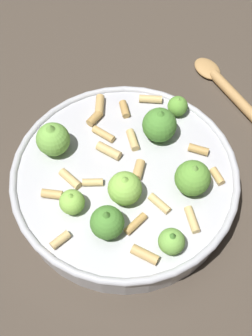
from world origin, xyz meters
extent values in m
plane|color=#42382D|center=(0.00, 0.00, 0.00)|extent=(2.40, 2.40, 0.00)
cylinder|color=#B7B7BC|center=(0.00, 0.00, 0.02)|extent=(0.28, 0.28, 0.05)
torus|color=#B7B7BC|center=(0.00, 0.00, 0.05)|extent=(0.29, 0.29, 0.01)
sphere|color=#4C8933|center=(-0.02, -0.08, 0.07)|extent=(0.04, 0.04, 0.04)
cone|color=#4C8933|center=(-0.02, -0.08, 0.09)|extent=(0.02, 0.02, 0.02)
sphere|color=#8CC64C|center=(0.00, -0.04, 0.07)|extent=(0.04, 0.04, 0.04)
cone|color=#8CC64C|center=(0.00, -0.04, 0.09)|extent=(0.02, 0.02, 0.01)
sphere|color=#609E38|center=(0.07, 0.10, 0.06)|extent=(0.03, 0.03, 0.03)
cone|color=#75B247|center=(0.07, 0.10, 0.08)|extent=(0.01, 0.01, 0.01)
sphere|color=#75B247|center=(-0.09, 0.04, 0.07)|extent=(0.04, 0.04, 0.04)
cone|color=#75B247|center=(-0.09, 0.04, 0.09)|extent=(0.02, 0.02, 0.02)
sphere|color=#75B247|center=(0.05, -0.10, 0.06)|extent=(0.03, 0.03, 0.03)
cone|color=#4C8933|center=(0.05, -0.10, 0.08)|extent=(0.01, 0.01, 0.01)
sphere|color=#609E38|center=(0.08, -0.02, 0.07)|extent=(0.04, 0.04, 0.04)
cone|color=#75B247|center=(0.08, -0.02, 0.09)|extent=(0.02, 0.02, 0.02)
sphere|color=#4C8933|center=(0.05, 0.06, 0.07)|extent=(0.05, 0.05, 0.05)
cone|color=#4C8933|center=(0.05, 0.06, 0.09)|extent=(0.02, 0.02, 0.01)
sphere|color=#8CC64C|center=(-0.06, -0.05, 0.06)|extent=(0.03, 0.03, 0.03)
cone|color=#8CC64C|center=(-0.06, -0.05, 0.08)|extent=(0.02, 0.02, 0.01)
cylinder|color=tan|center=(-0.03, 0.06, 0.05)|extent=(0.03, 0.03, 0.01)
cylinder|color=tan|center=(-0.07, -0.09, 0.05)|extent=(0.02, 0.02, 0.01)
cylinder|color=tan|center=(0.00, 0.10, 0.05)|extent=(0.02, 0.03, 0.01)
cylinder|color=tan|center=(0.08, -0.07, 0.05)|extent=(0.02, 0.03, 0.01)
cylinder|color=tan|center=(0.10, 0.03, 0.05)|extent=(0.03, 0.02, 0.01)
cylinder|color=tan|center=(-0.09, -0.03, 0.05)|extent=(0.03, 0.01, 0.01)
cylinder|color=tan|center=(-0.02, 0.03, 0.06)|extent=(0.03, 0.03, 0.01)
cylinder|color=tan|center=(0.11, -0.01, 0.05)|extent=(0.02, 0.02, 0.01)
cylinder|color=tan|center=(0.04, 0.12, 0.05)|extent=(0.03, 0.01, 0.01)
cylinder|color=tan|center=(-0.04, -0.02, 0.05)|extent=(0.03, 0.01, 0.01)
cylinder|color=tan|center=(-0.04, 0.08, 0.06)|extent=(0.02, 0.02, 0.01)
cylinder|color=tan|center=(0.02, -0.11, 0.06)|extent=(0.03, 0.02, 0.01)
cylinder|color=tan|center=(0.02, 0.00, 0.06)|extent=(0.02, 0.03, 0.01)
cylinder|color=tan|center=(0.01, -0.07, 0.05)|extent=(0.03, 0.03, 0.01)
cylinder|color=tan|center=(-0.03, 0.11, 0.06)|extent=(0.01, 0.03, 0.01)
cylinder|color=tan|center=(0.04, -0.05, 0.05)|extent=(0.03, 0.03, 0.01)
cylinder|color=tan|center=(-0.07, -0.01, 0.05)|extent=(0.03, 0.03, 0.01)
cylinder|color=tan|center=(0.01, 0.05, 0.05)|extent=(0.02, 0.03, 0.01)
ellipsoid|color=#B2844C|center=(0.14, 0.23, 0.01)|extent=(0.06, 0.06, 0.01)
camera|label=1|loc=(0.00, -0.28, 0.50)|focal=44.67mm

